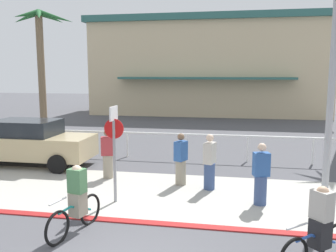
% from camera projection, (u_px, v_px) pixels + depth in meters
% --- Properties ---
extents(ground_plane, '(80.00, 80.00, 0.00)m').
position_uv_depth(ground_plane, '(190.00, 151.00, 15.85)').
color(ground_plane, '#4C4C51').
extents(sidewalk_strip, '(44.00, 4.00, 0.02)m').
position_uv_depth(sidewalk_strip, '(166.00, 194.00, 10.20)').
color(sidewalk_strip, '#ADAAA0').
rests_on(sidewalk_strip, ground).
extents(curb_paint, '(44.00, 0.24, 0.03)m').
position_uv_depth(curb_paint, '(149.00, 223.00, 8.25)').
color(curb_paint, maroon).
rests_on(curb_paint, ground).
extents(building_backdrop, '(19.23, 9.41, 7.80)m').
position_uv_depth(building_backdrop, '(209.00, 67.00, 30.89)').
color(building_backdrop, beige).
rests_on(building_backdrop, ground).
extents(rail_fence, '(19.27, 0.08, 1.04)m').
position_uv_depth(rail_fence, '(186.00, 138.00, 14.26)').
color(rail_fence, white).
rests_on(rail_fence, ground).
extents(stop_sign_bike_lane, '(0.52, 0.56, 2.56)m').
position_uv_depth(stop_sign_bike_lane, '(114.00, 140.00, 9.36)').
color(stop_sign_bike_lane, gray).
rests_on(stop_sign_bike_lane, ground).
extents(palm_tree_1, '(3.27, 3.18, 6.54)m').
position_uv_depth(palm_tree_1, '(41.00, 45.00, 18.16)').
color(palm_tree_1, '#756047').
rests_on(palm_tree_1, ground).
extents(car_tan_1, '(4.40, 2.02, 1.69)m').
position_uv_depth(car_tan_1, '(32.00, 142.00, 13.33)').
color(car_tan_1, tan).
rests_on(car_tan_1, ground).
extents(cyclist_teal_0, '(0.49, 1.78, 1.50)m').
position_uv_depth(cyclist_teal_0, '(76.00, 201.00, 7.73)').
color(cyclist_teal_0, black).
rests_on(cyclist_teal_0, ground).
extents(cyclist_blue_1, '(1.41, 1.24, 1.50)m').
position_uv_depth(cyclist_blue_1, '(319.00, 229.00, 6.33)').
color(cyclist_blue_1, black).
rests_on(cyclist_blue_1, ground).
extents(pedestrian_0, '(0.45, 0.39, 1.62)m').
position_uv_depth(pedestrian_0, '(108.00, 156.00, 11.65)').
color(pedestrian_0, gray).
rests_on(pedestrian_0, ground).
extents(pedestrian_1, '(0.43, 0.47, 1.61)m').
position_uv_depth(pedestrian_1, '(181.00, 162.00, 10.97)').
color(pedestrian_1, gray).
rests_on(pedestrian_1, ground).
extents(pedestrian_2, '(0.45, 0.39, 1.64)m').
position_uv_depth(pedestrian_2, '(261.00, 177.00, 9.28)').
color(pedestrian_2, '#384C7A').
rests_on(pedestrian_2, ground).
extents(pedestrian_3, '(0.41, 0.46, 1.66)m').
position_uv_depth(pedestrian_3, '(210.00, 164.00, 10.52)').
color(pedestrian_3, '#384C7A').
rests_on(pedestrian_3, ground).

